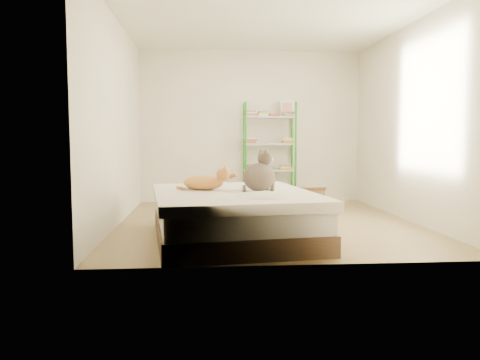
{
  "coord_description": "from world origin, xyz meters",
  "views": [
    {
      "loc": [
        -0.82,
        -6.01,
        1.08
      ],
      "look_at": [
        -0.41,
        -0.73,
        0.62
      ],
      "focal_mm": 35.0,
      "sensor_mm": 36.0,
      "label": 1
    }
  ],
  "objects": [
    {
      "name": "orange_cat",
      "position": [
        -0.82,
        -0.87,
        0.63
      ],
      "size": [
        0.55,
        0.33,
        0.21
      ],
      "primitive_type": null,
      "rotation": [
        0.0,
        0.0,
        -0.1
      ],
      "color": "#F0984D",
      "rests_on": "bed"
    },
    {
      "name": "shelf_unit",
      "position": [
        0.31,
        1.88,
        0.92
      ],
      "size": [
        0.88,
        0.36,
        1.74
      ],
      "color": "#258520",
      "rests_on": "ground"
    },
    {
      "name": "grey_cat",
      "position": [
        -0.22,
        -1.03,
        0.75
      ],
      "size": [
        0.49,
        0.46,
        0.44
      ],
      "primitive_type": null,
      "rotation": [
        0.0,
        0.0,
        2.01
      ],
      "color": "brown",
      "rests_on": "bed"
    },
    {
      "name": "cardboard_box",
      "position": [
        0.69,
        0.8,
        0.18
      ],
      "size": [
        0.49,
        0.47,
        0.4
      ],
      "rotation": [
        0.0,
        0.0,
        0.0
      ],
      "color": "olive",
      "rests_on": "ground"
    },
    {
      "name": "bed",
      "position": [
        -0.51,
        -1.03,
        0.26
      ],
      "size": [
        1.89,
        2.24,
        0.52
      ],
      "rotation": [
        0.0,
        0.0,
        0.13
      ],
      "color": "brown",
      "rests_on": "ground"
    },
    {
      "name": "room",
      "position": [
        0.0,
        0.0,
        1.3
      ],
      "size": [
        3.81,
        4.21,
        2.61
      ],
      "color": "#9E8045",
      "rests_on": "ground"
    },
    {
      "name": "white_bin",
      "position": [
        -0.61,
        1.85,
        0.18
      ],
      "size": [
        0.39,
        0.37,
        0.36
      ],
      "rotation": [
        0.0,
        0.0,
        -0.36
      ],
      "color": "silver",
      "rests_on": "ground"
    }
  ]
}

